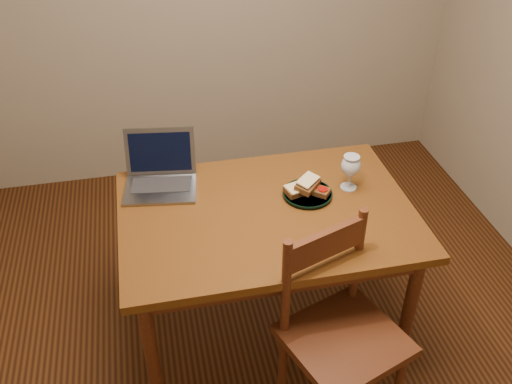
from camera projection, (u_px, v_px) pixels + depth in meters
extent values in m
cube|color=black|center=(265.00, 331.00, 2.93)|extent=(3.20, 3.20, 0.02)
cube|color=#4C290C|center=(267.00, 215.00, 2.53)|extent=(1.30, 0.90, 0.04)
cylinder|color=#3E1A0D|center=(152.00, 356.00, 2.36)|extent=(0.06, 0.06, 0.70)
cylinder|color=#3E1A0D|center=(408.00, 313.00, 2.55)|extent=(0.06, 0.06, 0.70)
cylinder|color=#3E1A0D|center=(143.00, 242.00, 2.95)|extent=(0.06, 0.06, 0.70)
cylinder|color=#3E1A0D|center=(352.00, 213.00, 3.14)|extent=(0.06, 0.06, 0.70)
cube|color=#3E1A0D|center=(344.00, 340.00, 2.30)|extent=(0.56, 0.55, 0.04)
cube|color=#3E1A0D|center=(326.00, 244.00, 2.19)|extent=(0.35, 0.15, 0.13)
cylinder|color=black|center=(307.00, 194.00, 2.61)|extent=(0.23, 0.23, 0.02)
cube|color=slate|center=(160.00, 190.00, 2.64)|extent=(0.36, 0.27, 0.01)
cube|color=slate|center=(160.00, 151.00, 2.69)|extent=(0.33, 0.12, 0.22)
cube|color=black|center=(160.00, 151.00, 2.69)|extent=(0.29, 0.09, 0.18)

